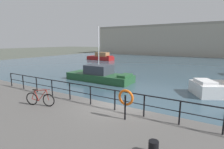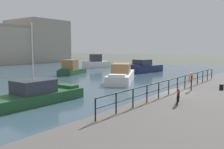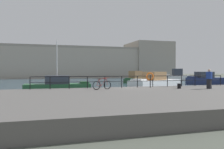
# 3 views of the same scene
# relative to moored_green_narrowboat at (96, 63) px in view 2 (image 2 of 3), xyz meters

# --- Properties ---
(ground_plane) EXTENTS (240.00, 240.00, 0.00)m
(ground_plane) POSITION_rel_moored_green_narrowboat_xyz_m (-21.76, -25.92, -1.01)
(ground_plane) COLOR #4C5147
(moored_green_narrowboat) EXTENTS (6.25, 3.59, 2.81)m
(moored_green_narrowboat) POSITION_rel_moored_green_narrowboat_xyz_m (0.00, 0.00, 0.00)
(moored_green_narrowboat) COLOR white
(moored_green_narrowboat) RESTS_ON water_basin
(moored_small_launch) EXTENTS (7.71, 2.65, 5.97)m
(moored_small_launch) POSITION_rel_moored_green_narrowboat_xyz_m (-28.26, -18.37, -0.35)
(moored_small_launch) COLOR #23512D
(moored_small_launch) RESTS_ON water_basin
(moored_harbor_tender) EXTENTS (7.16, 3.94, 2.17)m
(moored_harbor_tender) POSITION_rel_moored_green_narrowboat_xyz_m (-2.63, -13.09, -0.20)
(moored_harbor_tender) COLOR navy
(moored_harbor_tender) RESTS_ON water_basin
(moored_cabin_cruiser) EXTENTS (9.78, 6.93, 2.21)m
(moored_cabin_cruiser) POSITION_rel_moored_green_narrowboat_xyz_m (-14.33, -16.50, -0.23)
(moored_cabin_cruiser) COLOR white
(moored_cabin_cruiser) RESTS_ON water_basin
(moored_red_daysailer) EXTENTS (5.74, 3.83, 2.30)m
(moored_red_daysailer) POSITION_rel_moored_green_narrowboat_xyz_m (-12.74, -5.85, -0.19)
(moored_red_daysailer) COLOR #23512D
(moored_red_daysailer) RESTS_ON water_basin
(quay_railing) EXTENTS (19.09, 0.07, 1.08)m
(quay_railing) POSITION_rel_moored_green_narrowboat_xyz_m (-21.45, -26.67, 0.55)
(quay_railing) COLOR black
(quay_railing) RESTS_ON quay_promenade
(parked_bicycle) EXTENTS (1.70, 0.60, 0.98)m
(parked_bicycle) POSITION_rel_moored_green_narrowboat_xyz_m (-25.29, -28.28, 0.21)
(parked_bicycle) COLOR black
(parked_bicycle) RESTS_ON quay_promenade
(mooring_bollard) EXTENTS (0.32, 0.32, 0.44)m
(mooring_bollard) POSITION_rel_moored_green_narrowboat_xyz_m (-18.59, -29.18, 0.04)
(mooring_bollard) COLOR black
(mooring_bollard) RESTS_ON quay_promenade
(life_ring_stand) EXTENTS (0.75, 0.16, 1.40)m
(life_ring_stand) POSITION_rel_moored_green_narrowboat_xyz_m (-20.49, -27.36, 0.79)
(life_ring_stand) COLOR black
(life_ring_stand) RESTS_ON quay_promenade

